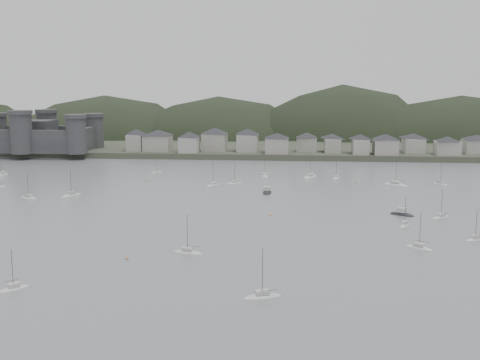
# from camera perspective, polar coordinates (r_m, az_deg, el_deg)

# --- Properties ---
(ground) EXTENTS (900.00, 900.00, 0.00)m
(ground) POSITION_cam_1_polar(r_m,az_deg,el_deg) (130.85, -2.95, -8.07)
(ground) COLOR slate
(ground) RESTS_ON ground
(far_shore_land) EXTENTS (900.00, 250.00, 3.00)m
(far_shore_land) POSITION_cam_1_polar(r_m,az_deg,el_deg) (420.54, 2.67, 4.37)
(far_shore_land) COLOR #383D2D
(far_shore_land) RESTS_ON ground
(forested_ridge) EXTENTS (851.55, 103.94, 102.57)m
(forested_ridge) POSITION_cam_1_polar(r_m,az_deg,el_deg) (396.33, 3.20, 2.19)
(forested_ridge) COLOR black
(forested_ridge) RESTS_ON ground
(castle) EXTENTS (66.00, 43.00, 20.00)m
(castle) POSITION_cam_1_polar(r_m,az_deg,el_deg) (334.27, -19.30, 4.13)
(castle) COLOR #333336
(castle) RESTS_ON far_shore_land
(waterfront_town) EXTENTS (451.48, 28.46, 12.92)m
(waterfront_town) POSITION_cam_1_polar(r_m,az_deg,el_deg) (310.08, 11.18, 3.67)
(waterfront_town) COLOR gray
(waterfront_town) RESTS_ON far_shore_land
(sailboat_lead) EXTENTS (10.18, 8.63, 13.93)m
(sailboat_lead) POSITION_cam_1_polar(r_m,az_deg,el_deg) (233.51, 14.88, -0.47)
(sailboat_lead) COLOR silver
(sailboat_lead) RESTS_ON ground
(moored_fleet) EXTENTS (217.81, 153.11, 12.83)m
(moored_fleet) POSITION_cam_1_polar(r_m,az_deg,el_deg) (195.09, -4.13, -2.11)
(moored_fleet) COLOR silver
(moored_fleet) RESTS_ON ground
(motor_launch_near) EXTENTS (7.79, 6.27, 3.80)m
(motor_launch_near) POSITION_cam_1_polar(r_m,az_deg,el_deg) (182.63, 15.46, -3.21)
(motor_launch_near) COLOR black
(motor_launch_near) RESTS_ON ground
(motor_launch_far) EXTENTS (3.34, 8.62, 4.02)m
(motor_launch_far) POSITION_cam_1_polar(r_m,az_deg,el_deg) (211.03, 2.65, -1.17)
(motor_launch_far) COLOR black
(motor_launch_far) RESTS_ON ground
(mooring_buoys) EXTENTS (171.51, 114.47, 0.70)m
(mooring_buoys) POSITION_cam_1_polar(r_m,az_deg,el_deg) (196.59, -2.99, -2.02)
(mooring_buoys) COLOR #C38741
(mooring_buoys) RESTS_ON ground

